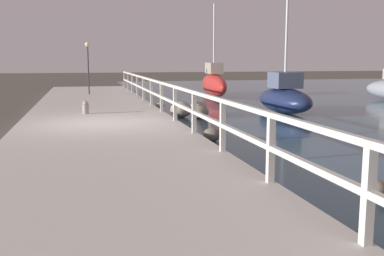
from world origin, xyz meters
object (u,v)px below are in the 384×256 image
object	(u,v)px
mooring_bollard	(86,107)
dock_lamp	(88,55)
sailboat_navy	(285,97)
sailboat_red	(214,83)

from	to	relation	value
mooring_bollard	dock_lamp	world-z (taller)	dock_lamp
dock_lamp	sailboat_navy	bearing A→B (deg)	-46.68
mooring_bollard	dock_lamp	distance (m)	8.93
mooring_bollard	sailboat_red	bearing A→B (deg)	51.68
mooring_bollard	sailboat_red	size ratio (longest dim) A/B	0.08
mooring_bollard	dock_lamp	xyz separation A→B (m)	(0.25, 8.75, 1.78)
mooring_bollard	sailboat_navy	size ratio (longest dim) A/B	0.06
sailboat_navy	mooring_bollard	bearing A→B (deg)	-172.48
dock_lamp	sailboat_red	world-z (taller)	sailboat_red
sailboat_red	sailboat_navy	xyz separation A→B (m)	(0.51, -8.09, -0.15)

